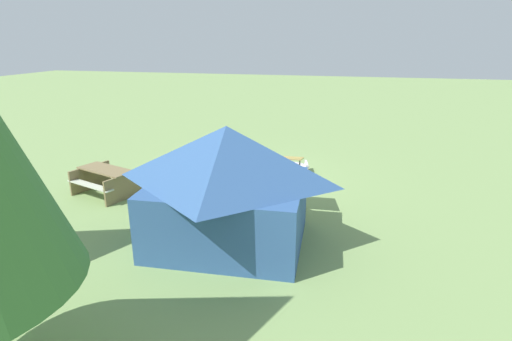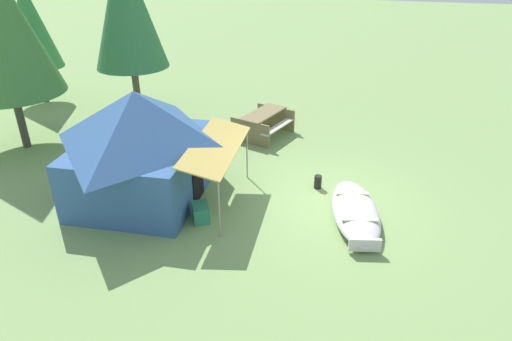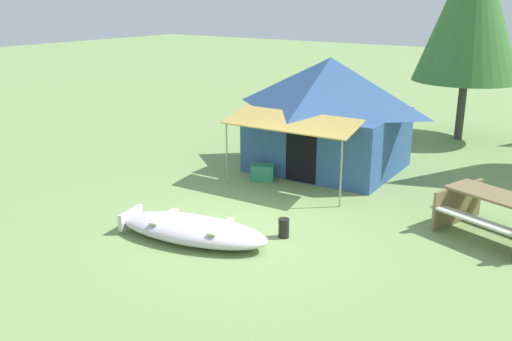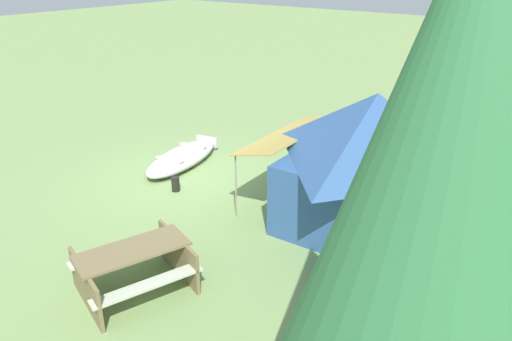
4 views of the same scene
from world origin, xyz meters
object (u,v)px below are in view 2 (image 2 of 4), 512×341
(pine_tree_back_left, at_px, (29,24))
(pine_tree_back_right, at_px, (126,6))
(canvas_cabin_tent, at_px, (140,144))
(picnic_table, at_px, (263,121))
(fuel_can, at_px, (318,182))
(beached_rowboat, at_px, (355,212))
(cooler_box, at_px, (201,212))

(pine_tree_back_left, bearing_deg, pine_tree_back_right, -96.88)
(canvas_cabin_tent, distance_m, pine_tree_back_left, 9.28)
(picnic_table, height_order, fuel_can, picnic_table)
(fuel_can, distance_m, pine_tree_back_right, 8.77)
(canvas_cabin_tent, height_order, picnic_table, canvas_cabin_tent)
(canvas_cabin_tent, bearing_deg, beached_rowboat, -88.37)
(pine_tree_back_right, bearing_deg, pine_tree_back_left, 83.12)
(canvas_cabin_tent, bearing_deg, pine_tree_back_left, 51.35)
(picnic_table, distance_m, fuel_can, 3.78)
(fuel_can, relative_size, pine_tree_back_left, 0.08)
(canvas_cabin_tent, bearing_deg, picnic_table, -24.23)
(fuel_can, bearing_deg, cooler_box, 131.34)
(pine_tree_back_left, bearing_deg, fuel_can, -110.78)
(picnic_table, bearing_deg, cooler_box, 177.21)
(picnic_table, bearing_deg, pine_tree_back_right, 81.54)
(picnic_table, bearing_deg, pine_tree_back_left, 82.28)
(beached_rowboat, bearing_deg, picnic_table, 36.68)
(cooler_box, relative_size, fuel_can, 1.50)
(canvas_cabin_tent, distance_m, pine_tree_back_right, 6.38)
(pine_tree_back_left, bearing_deg, picnic_table, -97.72)
(beached_rowboat, height_order, canvas_cabin_tent, canvas_cabin_tent)
(fuel_can, xyz_separation_m, pine_tree_back_right, (3.79, 7.03, 3.64))
(canvas_cabin_tent, height_order, fuel_can, canvas_cabin_tent)
(picnic_table, xyz_separation_m, fuel_can, (-3.07, -2.19, -0.31))
(picnic_table, height_order, cooler_box, picnic_table)
(canvas_cabin_tent, distance_m, fuel_can, 4.61)
(picnic_table, xyz_separation_m, cooler_box, (-5.22, 0.25, -0.30))
(cooler_box, height_order, pine_tree_back_right, pine_tree_back_right)
(canvas_cabin_tent, xyz_separation_m, picnic_table, (4.48, -2.01, -0.93))
(fuel_can, bearing_deg, canvas_cabin_tent, 108.52)
(cooler_box, relative_size, pine_tree_back_right, 0.09)
(cooler_box, bearing_deg, pine_tree_back_left, 54.04)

